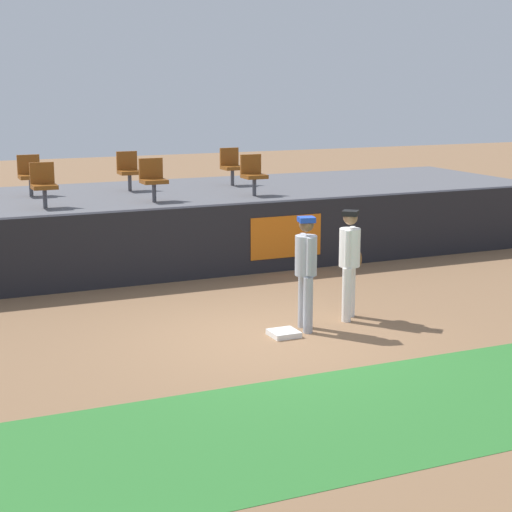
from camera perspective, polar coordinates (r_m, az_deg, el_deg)
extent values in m
plane|color=#846042|center=(12.23, 1.13, -5.60)|extent=(60.00, 60.00, 0.00)
cube|color=#2D722D|center=(9.77, 8.63, -10.28)|extent=(18.00, 2.80, 0.01)
cube|color=white|center=(12.36, 1.88, -5.23)|extent=(0.40, 0.40, 0.08)
cylinder|color=white|center=(13.35, 6.39, -2.32)|extent=(0.14, 0.14, 0.84)
cylinder|color=white|center=(13.06, 6.13, -2.63)|extent=(0.14, 0.14, 0.84)
cylinder|color=white|center=(13.05, 6.33, 0.57)|extent=(0.46, 0.46, 0.59)
sphere|color=#8C6647|center=(12.97, 6.38, 2.58)|extent=(0.22, 0.22, 0.22)
cube|color=black|center=(12.95, 6.38, 2.89)|extent=(0.33, 0.33, 0.08)
cylinder|color=white|center=(13.23, 6.50, 0.81)|extent=(0.09, 0.09, 0.55)
cylinder|color=white|center=(12.85, 6.16, 0.50)|extent=(0.09, 0.09, 0.55)
ellipsoid|color=brown|center=(13.26, 6.88, -0.22)|extent=(0.22, 0.23, 0.28)
cylinder|color=#9EA3AD|center=(12.71, 3.17, -2.98)|extent=(0.14, 0.14, 0.84)
cylinder|color=#9EA3AD|center=(12.43, 3.53, -3.33)|extent=(0.14, 0.14, 0.84)
cylinder|color=#9EA3AD|center=(12.41, 3.39, 0.04)|extent=(0.39, 0.39, 0.59)
sphere|color=brown|center=(12.32, 3.41, 2.14)|extent=(0.22, 0.22, 0.22)
cube|color=#193899|center=(12.31, 3.42, 2.47)|extent=(0.27, 0.27, 0.08)
cylinder|color=#9EA3AD|center=(12.59, 3.16, 0.30)|extent=(0.09, 0.09, 0.55)
cylinder|color=#9EA3AD|center=(12.22, 3.62, -0.06)|extent=(0.09, 0.09, 0.55)
cube|color=black|center=(15.70, -5.08, 0.81)|extent=(18.00, 0.24, 1.36)
cube|color=orange|center=(16.37, 2.04, 1.30)|extent=(1.50, 0.02, 0.82)
cube|color=#59595E|center=(18.12, -7.71, 2.12)|extent=(18.00, 4.80, 1.30)
cylinder|color=#4C4C51|center=(18.55, -8.50, 4.98)|extent=(0.08, 0.08, 0.40)
cube|color=#8C4714|center=(18.53, -8.52, 5.59)|extent=(0.45, 0.44, 0.08)
cube|color=#8C4714|center=(18.69, -8.70, 6.38)|extent=(0.45, 0.06, 0.40)
cylinder|color=#4C4C51|center=(17.58, -0.11, 4.74)|extent=(0.08, 0.08, 0.40)
cube|color=#8C4714|center=(17.56, -0.11, 5.39)|extent=(0.45, 0.44, 0.08)
cube|color=#8C4714|center=(17.71, -0.36, 6.22)|extent=(0.45, 0.06, 0.40)
cylinder|color=#4C4C51|center=(16.84, -6.88, 4.34)|extent=(0.08, 0.08, 0.40)
cube|color=#8C4714|center=(16.81, -6.89, 5.02)|extent=(0.48, 0.44, 0.08)
cube|color=#8C4714|center=(16.97, -7.10, 5.89)|extent=(0.48, 0.06, 0.40)
cylinder|color=#4C4C51|center=(18.12, -14.92, 4.55)|extent=(0.08, 0.08, 0.40)
cube|color=#8C4714|center=(18.09, -14.95, 5.18)|extent=(0.46, 0.44, 0.08)
cube|color=#8C4714|center=(18.26, -15.09, 5.98)|extent=(0.46, 0.06, 0.40)
cylinder|color=#4C4C51|center=(19.32, -1.60, 5.37)|extent=(0.08, 0.08, 0.40)
cube|color=#8C4714|center=(19.30, -1.60, 5.96)|extent=(0.44, 0.44, 0.08)
cube|color=#8C4714|center=(19.46, -1.82, 6.71)|extent=(0.44, 0.06, 0.40)
cylinder|color=#4C4C51|center=(16.35, -14.03, 3.85)|extent=(0.08, 0.08, 0.40)
cube|color=#8C4714|center=(16.32, -14.07, 4.55)|extent=(0.45, 0.44, 0.08)
cube|color=#8C4714|center=(16.48, -14.23, 5.45)|extent=(0.45, 0.06, 0.40)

